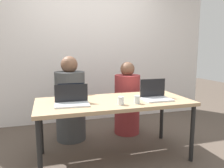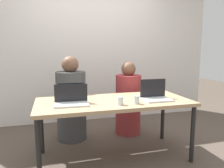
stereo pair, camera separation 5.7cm
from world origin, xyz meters
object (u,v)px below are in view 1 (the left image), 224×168
Objects in this scene: laptop_front_right at (155,95)px; laptop_back_left at (71,97)px; water_glass_center at (121,101)px; laptop_front_left at (72,100)px; person_on_right at (127,102)px; water_glass_right at (137,100)px; person_on_left at (70,103)px.

laptop_front_right is 1.14× the size of laptop_back_left.
laptop_front_left is at bearing 162.98° from water_glass_center.
person_on_right is 0.99m from water_glass_right.
person_on_left is at bearing 88.38° from laptop_front_left.
person_on_left is 1.14m from water_glass_right.
laptop_back_left is at bearing 168.81° from laptop_front_right.
laptop_front_right is (0.05, -0.80, 0.26)m from person_on_right.
water_glass_center is (0.49, -0.33, -0.01)m from laptop_back_left.
person_on_left is 1.08× the size of person_on_right.
water_glass_right is at bearing -155.17° from laptop_front_right.
laptop_front_left reaches higher than water_glass_right.
person_on_right is at bearing 94.70° from laptop_front_right.
person_on_right is at bearing 65.33° from water_glass_center.
laptop_back_left is (-0.92, -0.59, 0.26)m from person_on_right.
laptop_front_left is 0.98m from laptop_front_right.
laptop_back_left is at bearing 153.52° from water_glass_right.
water_glass_right is at bearing -1.36° from water_glass_center.
laptop_front_left is 1.13× the size of laptop_front_right.
laptop_front_right is 3.72× the size of water_glass_right.
laptop_front_left is at bearing 55.83° from person_on_right.
water_glass_right is at bearing 154.02° from laptop_back_left.
laptop_front_left is 0.70m from water_glass_right.
laptop_front_right is 0.32m from water_glass_right.
person_on_left is 13.65× the size of water_glass_center.
person_on_right is 1.05m from water_glass_center.
water_glass_right is 0.18m from water_glass_center.
person_on_left is 0.87m from person_on_right.
laptop_front_right is (0.98, -0.03, 0.00)m from laptop_front_left.
laptop_front_right reaches higher than water_glass_right.
person_on_left reaches higher than water_glass_right.
water_glass_center is at bearing 81.42° from person_on_right.
laptop_front_right is at bearing 1.45° from laptop_front_left.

